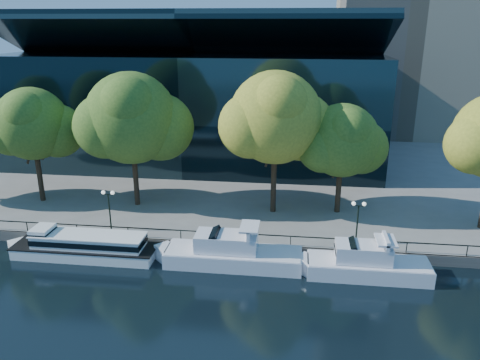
# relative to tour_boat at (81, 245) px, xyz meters

# --- Properties ---
(ground) EXTENTS (160.00, 160.00, 0.00)m
(ground) POSITION_rel_tour_boat_xyz_m (8.54, -0.89, -1.13)
(ground) COLOR black
(ground) RESTS_ON ground
(promenade) EXTENTS (90.00, 67.08, 1.00)m
(promenade) POSITION_rel_tour_boat_xyz_m (8.54, 35.49, -0.63)
(promenade) COLOR slate
(promenade) RESTS_ON ground
(railing) EXTENTS (88.20, 0.08, 0.99)m
(railing) POSITION_rel_tour_boat_xyz_m (8.54, 2.36, 0.81)
(railing) COLOR black
(railing) RESTS_ON promenade
(convention_building) EXTENTS (50.00, 24.57, 21.43)m
(convention_building) POSITION_rel_tour_boat_xyz_m (4.54, 30.90, 7.37)
(convention_building) COLOR black
(convention_building) RESTS_ON ground
(tour_boat) EXTENTS (14.05, 3.13, 2.67)m
(tour_boat) POSITION_rel_tour_boat_xyz_m (0.00, 0.00, 0.00)
(tour_boat) COLOR white
(tour_boat) RESTS_ON ground
(cruiser_near) EXTENTS (13.00, 3.35, 3.77)m
(cruiser_near) POSITION_rel_tour_boat_xyz_m (13.17, 0.16, 0.04)
(cruiser_near) COLOR silver
(cruiser_near) RESTS_ON ground
(cruiser_far) EXTENTS (11.17, 3.10, 3.65)m
(cruiser_far) POSITION_rel_tour_boat_xyz_m (24.51, -0.33, 0.02)
(cruiser_far) COLOR silver
(cruiser_far) RESTS_ON ground
(tree_1) EXTENTS (9.67, 7.93, 12.58)m
(tree_1) POSITION_rel_tour_boat_xyz_m (-9.12, 10.26, 8.40)
(tree_1) COLOR black
(tree_1) RESTS_ON promenade
(tree_2) EXTENTS (11.92, 9.77, 14.32)m
(tree_2) POSITION_rel_tour_boat_xyz_m (1.86, 10.38, 9.22)
(tree_2) COLOR black
(tree_2) RESTS_ON promenade
(tree_3) EXTENTS (11.58, 9.49, 14.63)m
(tree_3) POSITION_rel_tour_boat_xyz_m (16.72, 10.20, 9.67)
(tree_3) COLOR black
(tree_3) RESTS_ON promenade
(tree_4) EXTENTS (9.28, 7.61, 11.43)m
(tree_4) POSITION_rel_tour_boat_xyz_m (23.40, 10.95, 7.42)
(tree_4) COLOR black
(tree_4) RESTS_ON promenade
(lamp_1) EXTENTS (1.26, 0.36, 4.03)m
(lamp_1) POSITION_rel_tour_boat_xyz_m (1.38, 3.61, 2.85)
(lamp_1) COLOR black
(lamp_1) RESTS_ON promenade
(lamp_2) EXTENTS (1.26, 0.36, 4.03)m
(lamp_2) POSITION_rel_tour_boat_xyz_m (24.38, 3.61, 2.85)
(lamp_2) COLOR black
(lamp_2) RESTS_ON promenade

